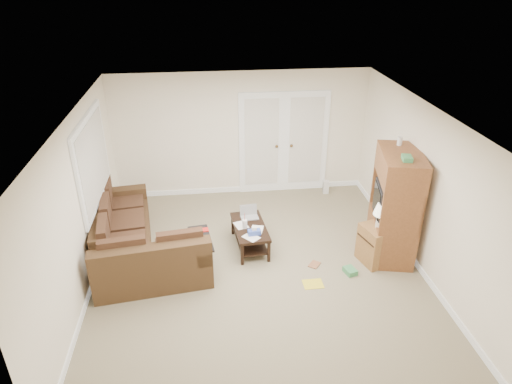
{
  "coord_description": "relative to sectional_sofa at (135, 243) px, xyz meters",
  "views": [
    {
      "loc": [
        -0.72,
        -5.77,
        4.32
      ],
      "look_at": [
        0.03,
        0.52,
        1.1
      ],
      "focal_mm": 32.0,
      "sensor_mm": 36.0,
      "label": 1
    }
  ],
  "objects": [
    {
      "name": "coffee_table",
      "position": [
        1.85,
        0.17,
        -0.09
      ],
      "size": [
        0.59,
        1.05,
        0.69
      ],
      "rotation": [
        0.0,
        0.0,
        0.09
      ],
      "color": "black",
      "rests_on": "floor"
    },
    {
      "name": "sectional_sofa",
      "position": [
        0.0,
        0.0,
        0.0
      ],
      "size": [
        2.04,
        2.68,
        0.8
      ],
      "rotation": [
        0.0,
        0.0,
        0.13
      ],
      "color": "#49321C",
      "rests_on": "floor"
    },
    {
      "name": "wall_left",
      "position": [
        -0.59,
        -0.5,
        0.94
      ],
      "size": [
        0.02,
        5.5,
        2.5
      ],
      "primitive_type": "cube",
      "color": "white",
      "rests_on": "floor"
    },
    {
      "name": "french_doors",
      "position": [
        2.76,
        2.22,
        0.72
      ],
      "size": [
        1.8,
        0.05,
        2.13
      ],
      "color": "silver",
      "rests_on": "floor"
    },
    {
      "name": "baseboards",
      "position": [
        1.91,
        -0.5,
        -0.26
      ],
      "size": [
        5.0,
        5.5,
        0.1
      ],
      "primitive_type": null,
      "color": "silver",
      "rests_on": "floor"
    },
    {
      "name": "window_left",
      "position": [
        -0.55,
        0.5,
        1.24
      ],
      "size": [
        0.05,
        1.92,
        1.42
      ],
      "color": "silver",
      "rests_on": "wall_left"
    },
    {
      "name": "space_heater",
      "position": [
        3.63,
        1.95,
        -0.17
      ],
      "size": [
        0.12,
        0.1,
        0.28
      ],
      "primitive_type": "cube",
      "rotation": [
        0.0,
        0.0,
        -0.08
      ],
      "color": "silver",
      "rests_on": "floor"
    },
    {
      "name": "tv_armoire",
      "position": [
        4.11,
        -0.26,
        0.58
      ],
      "size": [
        0.83,
        1.21,
        1.9
      ],
      "rotation": [
        0.0,
        0.0,
        -0.22
      ],
      "color": "brown",
      "rests_on": "floor"
    },
    {
      "name": "wall_front",
      "position": [
        1.91,
        -3.25,
        0.94
      ],
      "size": [
        5.0,
        0.02,
        2.5
      ],
      "primitive_type": "cube",
      "color": "white",
      "rests_on": "floor"
    },
    {
      "name": "wall_right",
      "position": [
        4.41,
        -0.5,
        0.94
      ],
      "size": [
        0.02,
        5.5,
        2.5
      ],
      "primitive_type": "cube",
      "color": "white",
      "rests_on": "floor"
    },
    {
      "name": "ceiling",
      "position": [
        1.91,
        -0.5,
        2.19
      ],
      "size": [
        5.0,
        5.5,
        0.02
      ],
      "primitive_type": "cube",
      "color": "white",
      "rests_on": "wall_back"
    },
    {
      "name": "floor",
      "position": [
        1.91,
        -0.5,
        -0.31
      ],
      "size": [
        5.5,
        5.5,
        0.0
      ],
      "primitive_type": "plane",
      "color": "gray",
      "rests_on": "ground"
    },
    {
      "name": "floor_magazine",
      "position": [
        2.68,
        -0.95,
        -0.31
      ],
      "size": [
        0.3,
        0.24,
        0.01
      ],
      "primitive_type": "cube",
      "rotation": [
        0.0,
        0.0,
        0.01
      ],
      "color": "yellow",
      "rests_on": "floor"
    },
    {
      "name": "floor_greenbox",
      "position": [
        3.31,
        -0.76,
        -0.27
      ],
      "size": [
        0.21,
        0.24,
        0.08
      ],
      "primitive_type": "cube",
      "rotation": [
        0.0,
        0.0,
        0.27
      ],
      "color": "#3F8B51",
      "rests_on": "floor"
    },
    {
      "name": "wall_back",
      "position": [
        1.91,
        2.25,
        0.94
      ],
      "size": [
        5.0,
        0.02,
        2.5
      ],
      "primitive_type": "cube",
      "color": "white",
      "rests_on": "floor"
    },
    {
      "name": "side_cabinet",
      "position": [
        3.82,
        -0.49,
        0.06
      ],
      "size": [
        0.6,
        0.6,
        1.03
      ],
      "rotation": [
        0.0,
        0.0,
        0.27
      ],
      "color": "olive",
      "rests_on": "floor"
    },
    {
      "name": "floor_book",
      "position": [
        2.76,
        -0.44,
        -0.31
      ],
      "size": [
        0.24,
        0.25,
        0.02
      ],
      "primitive_type": "imported",
      "rotation": [
        0.0,
        0.0,
        -0.66
      ],
      "color": "brown",
      "rests_on": "floor"
    }
  ]
}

